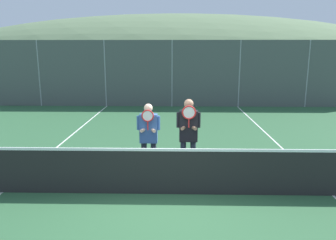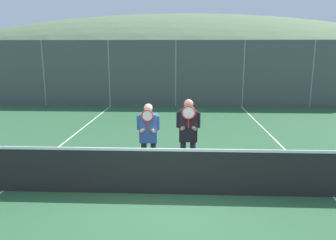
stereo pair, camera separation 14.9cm
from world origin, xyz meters
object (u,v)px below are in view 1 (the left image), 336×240
object	(u,v)px
player_center_left	(188,132)
car_far_left	(62,83)
car_left_of_center	(145,84)
car_center	(224,84)
car_right_of_center	(302,83)
player_leftmost	(149,135)

from	to	relation	value
player_center_left	car_far_left	xyz separation A→B (m)	(-7.29, 12.77, -0.15)
car_far_left	car_left_of_center	distance (m)	5.09
car_center	car_right_of_center	distance (m)	4.88
player_leftmost	player_center_left	xyz separation A→B (m)	(0.92, -0.08, 0.08)
car_left_of_center	car_center	bearing A→B (deg)	-5.13
car_center	car_right_of_center	bearing A→B (deg)	5.63
car_left_of_center	car_center	distance (m)	4.90
car_far_left	car_right_of_center	xyz separation A→B (m)	(14.82, 0.46, -0.01)
player_center_left	car_far_left	bearing A→B (deg)	119.73
player_center_left	car_center	distance (m)	13.03
car_left_of_center	car_far_left	bearing A→B (deg)	-175.23
player_center_left	car_far_left	distance (m)	14.71
player_leftmost	car_left_of_center	size ratio (longest dim) A/B	0.43
car_center	car_far_left	bearing A→B (deg)	179.91
car_far_left	car_left_of_center	size ratio (longest dim) A/B	1.15
car_far_left	car_center	distance (m)	9.96
car_left_of_center	player_center_left	bearing A→B (deg)	-80.45
player_leftmost	car_right_of_center	distance (m)	15.63
car_far_left	car_center	size ratio (longest dim) A/B	1.09
car_left_of_center	car_center	xyz separation A→B (m)	(4.88, -0.44, 0.01)
car_center	car_right_of_center	size ratio (longest dim) A/B	1.06
player_center_left	car_far_left	world-z (taller)	car_far_left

